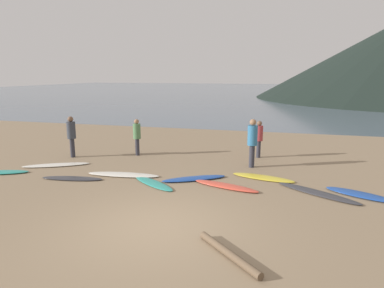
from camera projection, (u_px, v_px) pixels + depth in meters
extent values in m
cube|color=#8C7559|center=(226.00, 145.00, 17.22)|extent=(120.00, 120.00, 0.20)
cube|color=slate|center=(270.00, 91.00, 68.09)|extent=(140.00, 100.00, 0.01)
ellipsoid|color=silver|center=(56.00, 165.00, 12.86)|extent=(2.39, 1.57, 0.07)
ellipsoid|color=#333338|center=(72.00, 178.00, 11.23)|extent=(2.12, 0.76, 0.06)
ellipsoid|color=silver|center=(123.00, 175.00, 11.61)|extent=(2.57, 0.79, 0.08)
ellipsoid|color=teal|center=(153.00, 183.00, 10.73)|extent=(1.88, 1.49, 0.06)
ellipsoid|color=#1E479E|center=(194.00, 178.00, 11.17)|extent=(2.11, 1.54, 0.09)
ellipsoid|color=#D84C38|center=(226.00, 186.00, 10.43)|extent=(2.21, 1.07, 0.10)
ellipsoid|color=yellow|center=(263.00, 177.00, 11.31)|extent=(2.18, 1.04, 0.07)
ellipsoid|color=#333338|center=(317.00, 193.00, 9.85)|extent=(2.41, 1.77, 0.07)
ellipsoid|color=#1E479E|center=(360.00, 194.00, 9.69)|extent=(1.96, 1.35, 0.09)
cylinder|color=#2D2D38|center=(252.00, 156.00, 12.61)|extent=(0.20, 0.20, 0.84)
cylinder|color=teal|center=(253.00, 135.00, 12.44)|extent=(0.37, 0.37, 0.73)
sphere|color=#936B4C|center=(253.00, 122.00, 12.35)|extent=(0.24, 0.24, 0.24)
cylinder|color=#2D2D38|center=(137.00, 147.00, 14.49)|extent=(0.17, 0.17, 0.73)
cylinder|color=#4C7A4C|center=(137.00, 131.00, 14.35)|extent=(0.32, 0.32, 0.63)
sphere|color=#936B4C|center=(137.00, 121.00, 14.27)|extent=(0.21, 0.21, 0.21)
cylinder|color=#2D2D38|center=(258.00, 149.00, 14.09)|extent=(0.17, 0.17, 0.71)
cylinder|color=#9E3338|center=(259.00, 133.00, 13.96)|extent=(0.31, 0.31, 0.62)
sphere|color=brown|center=(260.00, 123.00, 13.87)|extent=(0.20, 0.20, 0.20)
cylinder|color=#2D2D38|center=(72.00, 148.00, 14.14)|extent=(0.19, 0.19, 0.80)
cylinder|color=#333842|center=(71.00, 130.00, 13.99)|extent=(0.35, 0.35, 0.69)
sphere|color=brown|center=(70.00, 119.00, 13.90)|extent=(0.23, 0.23, 0.23)
cylinder|color=brown|center=(229.00, 253.00, 6.45)|extent=(1.40, 1.34, 0.15)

